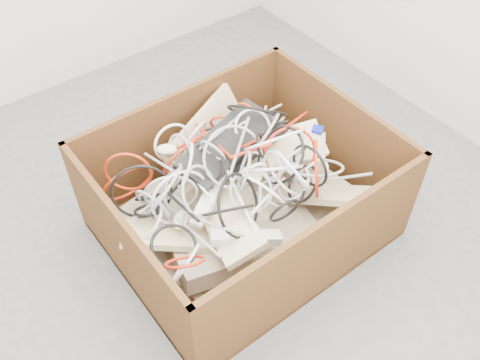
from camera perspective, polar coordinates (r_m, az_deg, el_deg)
ground at (r=2.35m, az=-3.55°, el=-7.08°), size 3.00×3.00×0.00m
cardboard_box at (r=2.30m, az=0.00°, el=-3.30°), size 1.11×0.92×0.50m
keyboard_pile at (r=2.22m, az=0.03°, el=0.10°), size 1.06×0.89×0.36m
mice_scatter at (r=2.12m, az=-2.34°, el=0.43°), size 0.69×0.50×0.15m
power_strip_left at (r=2.06m, az=-3.25°, el=-1.66°), size 0.26×0.18×0.11m
power_strip_right at (r=1.97m, az=0.62°, el=-6.22°), size 0.26×0.17×0.09m
vga_plug at (r=2.33m, az=8.30°, el=5.37°), size 0.06×0.06×0.03m
cable_tangle at (r=2.08m, az=-1.16°, el=0.80°), size 1.01×0.69×0.42m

